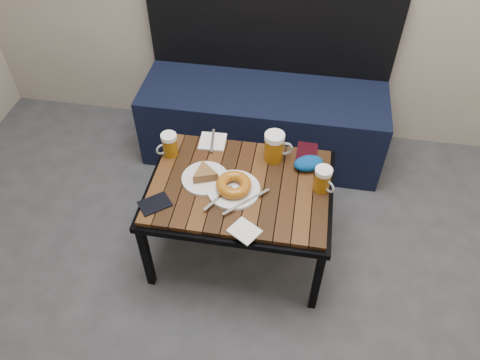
% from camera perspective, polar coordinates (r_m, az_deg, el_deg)
% --- Properties ---
extents(bench, '(1.40, 0.50, 0.95)m').
position_cam_1_polar(bench, '(2.81, 2.88, 8.12)').
color(bench, black).
rests_on(bench, ground).
extents(cafe_table, '(0.84, 0.62, 0.47)m').
position_cam_1_polar(cafe_table, '(2.14, -0.00, -1.34)').
color(cafe_table, black).
rests_on(cafe_table, ground).
extents(beer_mug_left, '(0.11, 0.10, 0.12)m').
position_cam_1_polar(beer_mug_left, '(2.23, -8.62, 4.28)').
color(beer_mug_left, '#93580B').
rests_on(beer_mug_left, cafe_table).
extents(beer_mug_centre, '(0.14, 0.10, 0.15)m').
position_cam_1_polar(beer_mug_centre, '(2.18, 4.24, 4.06)').
color(beer_mug_centre, '#93580B').
rests_on(beer_mug_centre, cafe_table).
extents(beer_mug_right, '(0.11, 0.11, 0.12)m').
position_cam_1_polar(beer_mug_right, '(2.07, 10.06, 0.06)').
color(beer_mug_right, '#93580B').
rests_on(beer_mug_right, cafe_table).
extents(plate_pie, '(0.21, 0.21, 0.06)m').
position_cam_1_polar(plate_pie, '(2.11, -4.30, 0.50)').
color(plate_pie, white).
rests_on(plate_pie, cafe_table).
extents(plate_bagel, '(0.28, 0.28, 0.07)m').
position_cam_1_polar(plate_bagel, '(2.06, -0.78, -0.86)').
color(plate_bagel, white).
rests_on(plate_bagel, cafe_table).
extents(napkin_left, '(0.13, 0.17, 0.01)m').
position_cam_1_polar(napkin_left, '(2.31, -3.36, 4.73)').
color(napkin_left, white).
rests_on(napkin_left, cafe_table).
extents(napkin_right, '(0.15, 0.14, 0.01)m').
position_cam_1_polar(napkin_right, '(1.93, 0.55, -6.23)').
color(napkin_right, white).
rests_on(napkin_right, cafe_table).
extents(passport_navy, '(0.16, 0.16, 0.01)m').
position_cam_1_polar(passport_navy, '(2.06, -10.34, -2.87)').
color(passport_navy, black).
rests_on(passport_navy, cafe_table).
extents(passport_burgundy, '(0.10, 0.14, 0.01)m').
position_cam_1_polar(passport_burgundy, '(2.27, 8.16, 3.39)').
color(passport_burgundy, black).
rests_on(passport_burgundy, cafe_table).
extents(knit_pouch, '(0.16, 0.14, 0.06)m').
position_cam_1_polar(knit_pouch, '(2.18, 8.34, 2.03)').
color(knit_pouch, '#051889').
rests_on(knit_pouch, cafe_table).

